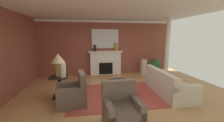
% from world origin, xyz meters
% --- Properties ---
extents(ground_plane, '(8.61, 8.61, 0.00)m').
position_xyz_m(ground_plane, '(0.00, 0.00, 0.00)').
color(ground_plane, tan).
extents(wall_fireplace, '(7.22, 0.12, 2.84)m').
position_xyz_m(wall_fireplace, '(0.00, 2.87, 1.42)').
color(wall_fireplace, brown).
rests_on(wall_fireplace, ground_plane).
extents(wall_window, '(0.12, 6.21, 2.84)m').
position_xyz_m(wall_window, '(-3.37, 0.30, 1.42)').
color(wall_window, brown).
rests_on(wall_window, ground_plane).
extents(ceiling_panel, '(7.22, 6.21, 0.06)m').
position_xyz_m(ceiling_panel, '(0.00, 0.30, 2.87)').
color(ceiling_panel, white).
extents(crown_moulding, '(7.22, 0.08, 0.12)m').
position_xyz_m(crown_moulding, '(0.00, 2.79, 2.76)').
color(crown_moulding, white).
extents(area_rug, '(3.36, 2.36, 0.01)m').
position_xyz_m(area_rug, '(0.20, -0.10, 0.01)').
color(area_rug, '#993D33').
rests_on(area_rug, ground_plane).
extents(fireplace, '(1.80, 0.35, 1.24)m').
position_xyz_m(fireplace, '(0.04, 2.66, 0.59)').
color(fireplace, white).
rests_on(fireplace, ground_plane).
extents(mantel_mirror, '(1.39, 0.04, 0.97)m').
position_xyz_m(mantel_mirror, '(0.04, 2.78, 1.88)').
color(mantel_mirror, silver).
extents(sofa, '(0.96, 2.12, 0.85)m').
position_xyz_m(sofa, '(1.86, -0.26, 0.30)').
color(sofa, beige).
rests_on(sofa, ground_plane).
extents(armchair_near_window, '(0.91, 0.91, 0.95)m').
position_xyz_m(armchair_near_window, '(-1.32, -0.57, 0.31)').
color(armchair_near_window, brown).
rests_on(armchair_near_window, ground_plane).
extents(armchair_facing_fireplace, '(0.86, 0.86, 0.95)m').
position_xyz_m(armchair_facing_fireplace, '(-0.12, -1.74, 0.31)').
color(armchair_facing_fireplace, brown).
rests_on(armchair_facing_fireplace, ground_plane).
extents(coffee_table, '(1.00, 1.00, 0.45)m').
position_xyz_m(coffee_table, '(0.20, -0.10, 0.34)').
color(coffee_table, black).
rests_on(coffee_table, ground_plane).
extents(side_table, '(0.56, 0.56, 0.70)m').
position_xyz_m(side_table, '(-1.80, 0.07, 0.40)').
color(side_table, black).
rests_on(side_table, ground_plane).
extents(table_lamp, '(0.44, 0.44, 0.75)m').
position_xyz_m(table_lamp, '(-1.80, 0.07, 1.22)').
color(table_lamp, '#B28E38').
rests_on(table_lamp, side_table).
extents(vase_on_side_table, '(0.18, 0.18, 0.46)m').
position_xyz_m(vase_on_side_table, '(-1.65, -0.05, 0.93)').
color(vase_on_side_table, beige).
rests_on(vase_on_side_table, side_table).
extents(vase_tall_corner, '(0.34, 0.34, 0.81)m').
position_xyz_m(vase_tall_corner, '(2.05, 2.36, 0.40)').
color(vase_tall_corner, beige).
rests_on(vase_tall_corner, ground_plane).
extents(vase_mantel_left, '(0.13, 0.13, 0.33)m').
position_xyz_m(vase_mantel_left, '(-0.51, 2.61, 1.41)').
color(vase_mantel_left, black).
rests_on(vase_mantel_left, fireplace).
extents(vase_mantel_right, '(0.16, 0.16, 0.43)m').
position_xyz_m(vase_mantel_right, '(0.59, 2.61, 1.46)').
color(vase_mantel_right, '#B7892D').
rests_on(vase_mantel_right, fireplace).
extents(book_red_cover, '(0.28, 0.22, 0.06)m').
position_xyz_m(book_red_cover, '(0.03, -0.22, 0.48)').
color(book_red_cover, maroon).
rests_on(book_red_cover, coffee_table).
extents(potted_plant, '(0.56, 0.56, 0.83)m').
position_xyz_m(potted_plant, '(2.65, 2.24, 0.49)').
color(potted_plant, '#A8754C').
rests_on(potted_plant, ground_plane).
extents(column_white, '(0.20, 0.20, 2.84)m').
position_xyz_m(column_white, '(2.81, 1.46, 1.42)').
color(column_white, white).
rests_on(column_white, ground_plane).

